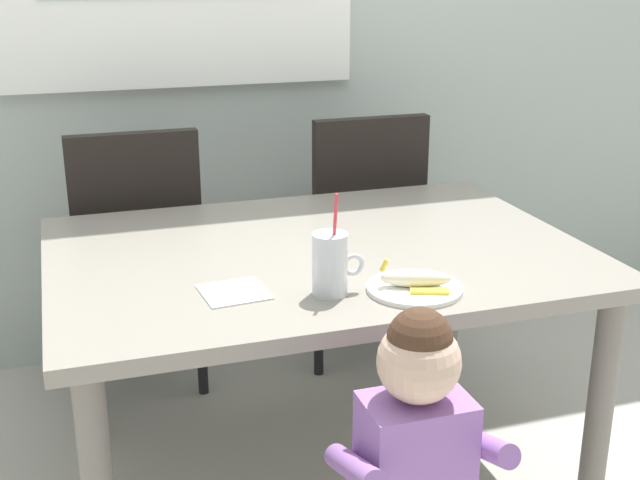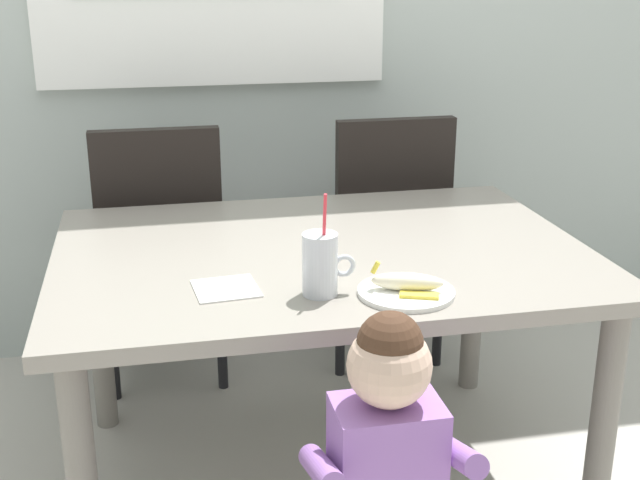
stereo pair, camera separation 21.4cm
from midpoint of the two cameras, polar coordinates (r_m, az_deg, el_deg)
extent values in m
plane|color=#B7B2A8|center=(2.60, 2.57, -15.95)|extent=(24.00, 24.00, 0.00)
cube|color=gray|center=(2.27, 2.83, -1.09)|extent=(1.44, 1.03, 0.04)
cylinder|color=slate|center=(2.31, 21.52, -12.06)|extent=(0.07, 0.07, 0.69)
cylinder|color=slate|center=(2.74, -12.83, -6.11)|extent=(0.07, 0.07, 0.69)
cylinder|color=slate|center=(2.99, 12.57, -3.96)|extent=(0.07, 0.07, 0.69)
cube|color=black|center=(3.04, -8.91, -1.20)|extent=(0.44, 0.44, 0.06)
cube|color=black|center=(2.76, -8.94, 2.66)|extent=(0.42, 0.05, 0.48)
cylinder|color=black|center=(3.31, -5.62, -3.77)|extent=(0.04, 0.04, 0.42)
cylinder|color=black|center=(3.30, -12.20, -4.23)|extent=(0.04, 0.04, 0.42)
cylinder|color=black|center=(2.97, -4.77, -6.54)|extent=(0.04, 0.04, 0.42)
cylinder|color=black|center=(2.95, -12.15, -7.08)|extent=(0.04, 0.04, 0.42)
cube|color=black|center=(3.19, 5.91, -0.12)|extent=(0.44, 0.44, 0.06)
cube|color=black|center=(2.93, 7.27, 3.64)|extent=(0.42, 0.05, 0.48)
cylinder|color=black|center=(3.50, 7.81, -2.63)|extent=(0.04, 0.04, 0.42)
cylinder|color=black|center=(3.39, 1.74, -3.14)|extent=(0.04, 0.04, 0.42)
cylinder|color=black|center=(3.17, 10.09, -5.09)|extent=(0.04, 0.04, 0.42)
cylinder|color=black|center=(3.05, 3.42, -5.76)|extent=(0.04, 0.04, 0.42)
cube|color=#9966B7|center=(1.77, 8.18, -15.43)|extent=(0.22, 0.15, 0.30)
sphere|color=beige|center=(1.65, 8.56, -8.66)|extent=(0.17, 0.17, 0.17)
sphere|color=#472D1E|center=(1.63, 8.64, -7.20)|extent=(0.13, 0.13, 0.13)
cylinder|color=#9966B7|center=(1.70, 3.85, -15.63)|extent=(0.05, 0.24, 0.13)
cylinder|color=#9966B7|center=(1.79, 12.81, -14.24)|extent=(0.05, 0.24, 0.13)
cylinder|color=silver|center=(1.93, 3.17, -1.75)|extent=(0.08, 0.08, 0.15)
cylinder|color=beige|center=(1.94, 3.16, -2.58)|extent=(0.07, 0.07, 0.08)
torus|color=silver|center=(1.95, 4.82, -1.83)|extent=(0.06, 0.01, 0.06)
cylinder|color=#E5333F|center=(1.90, 3.49, 0.11)|extent=(0.01, 0.04, 0.22)
cylinder|color=white|center=(1.97, 9.06, -3.63)|extent=(0.23, 0.23, 0.01)
ellipsoid|color=#F4EAC6|center=(1.96, 9.15, -2.94)|extent=(0.17, 0.10, 0.04)
cube|color=yellow|center=(1.93, 10.03, -3.83)|extent=(0.10, 0.06, 0.01)
cube|color=yellow|center=(2.00, 9.69, -3.02)|extent=(0.10, 0.06, 0.01)
cylinder|color=yellow|center=(1.95, 7.00, -1.94)|extent=(0.03, 0.02, 0.03)
cube|color=white|center=(1.98, -3.44, -3.42)|extent=(0.16, 0.16, 0.00)
camera|label=1|loc=(0.11, -87.14, 0.98)|focal=46.44mm
camera|label=2|loc=(0.11, 92.86, -0.98)|focal=46.44mm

